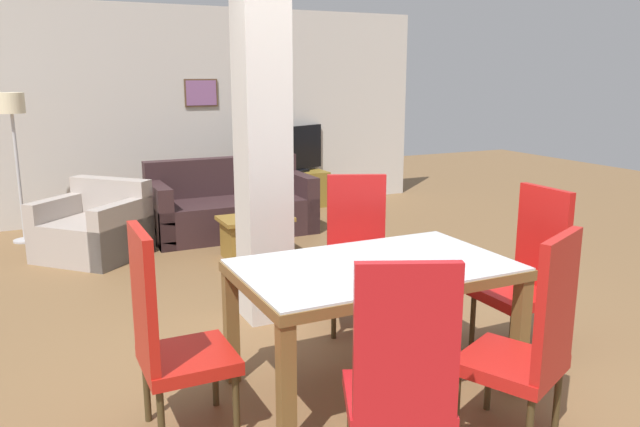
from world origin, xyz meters
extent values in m
plane|color=brown|center=(0.00, 0.00, 0.00)|extent=(18.00, 18.00, 0.00)
cube|color=beige|center=(0.00, 5.22, 1.35)|extent=(7.20, 0.06, 2.70)
cube|color=brown|center=(0.41, 5.18, 1.60)|extent=(0.44, 0.02, 0.36)
cube|color=#8C598C|center=(0.41, 5.17, 1.60)|extent=(0.40, 0.01, 0.32)
cube|color=beige|center=(-0.18, 1.32, 1.35)|extent=(0.34, 0.35, 2.70)
cube|color=brown|center=(0.00, -0.45, 0.73)|extent=(1.58, 0.06, 0.06)
cube|color=brown|center=(0.00, 0.45, 0.73)|extent=(1.58, 0.06, 0.06)
cube|color=brown|center=(-0.76, 0.00, 0.73)|extent=(0.06, 0.84, 0.06)
cube|color=brown|center=(0.76, 0.00, 0.73)|extent=(0.06, 0.84, 0.06)
cube|color=silver|center=(0.00, 0.00, 0.77)|extent=(1.56, 0.94, 0.01)
cube|color=brown|center=(-0.74, -0.43, 0.35)|extent=(0.08, 0.08, 0.70)
cube|color=brown|center=(0.74, -0.43, 0.35)|extent=(0.08, 0.08, 0.70)
cube|color=brown|center=(-0.74, 0.43, 0.35)|extent=(0.08, 0.08, 0.70)
cube|color=brown|center=(0.74, 0.43, 0.35)|extent=(0.08, 0.08, 0.70)
cube|color=red|center=(0.35, -0.77, 0.41)|extent=(0.61, 0.61, 0.07)
cube|color=red|center=(0.44, -0.95, 0.78)|extent=(0.42, 0.23, 0.68)
cylinder|color=#3F3119|center=(0.10, -0.67, 0.19)|extent=(0.04, 0.04, 0.37)
cylinder|color=#3F3119|center=(0.45, -0.51, 0.19)|extent=(0.04, 0.04, 0.37)
cylinder|color=#3F3119|center=(0.61, -0.86, 0.19)|extent=(0.04, 0.04, 0.37)
cube|color=red|center=(0.35, 0.82, 0.41)|extent=(0.60, 0.60, 0.07)
cube|color=red|center=(0.44, 1.01, 0.78)|extent=(0.42, 0.22, 0.68)
cylinder|color=#3F3119|center=(0.45, 0.57, 0.19)|extent=(0.04, 0.04, 0.37)
cylinder|color=#3F3119|center=(0.11, 0.72, 0.19)|extent=(0.04, 0.04, 0.37)
cylinder|color=#3F3119|center=(0.60, 0.92, 0.19)|extent=(0.04, 0.04, 0.37)
cylinder|color=#3F3119|center=(0.26, 1.07, 0.19)|extent=(0.04, 0.04, 0.37)
cube|color=red|center=(-1.11, 0.00, 0.41)|extent=(0.46, 0.46, 0.07)
cube|color=red|center=(-1.31, 0.00, 0.78)|extent=(0.05, 0.44, 0.68)
cylinder|color=#3F3119|center=(-0.92, 0.19, 0.19)|extent=(0.04, 0.04, 0.37)
cylinder|color=#3F3119|center=(-0.92, -0.19, 0.19)|extent=(0.04, 0.04, 0.37)
cylinder|color=#3F3119|center=(-1.30, 0.19, 0.19)|extent=(0.04, 0.04, 0.37)
cylinder|color=#3F3119|center=(-1.30, -0.19, 0.19)|extent=(0.04, 0.04, 0.37)
cube|color=red|center=(1.10, 0.00, 0.41)|extent=(0.46, 0.46, 0.07)
cube|color=red|center=(1.31, 0.00, 0.78)|extent=(0.05, 0.44, 0.68)
cylinder|color=#3F3119|center=(0.91, -0.19, 0.19)|extent=(0.04, 0.04, 0.37)
cylinder|color=#3F3119|center=(0.91, 0.19, 0.19)|extent=(0.04, 0.04, 0.37)
cylinder|color=#3F3119|center=(1.29, -0.19, 0.19)|extent=(0.04, 0.04, 0.37)
cylinder|color=#3F3119|center=(1.29, 0.19, 0.19)|extent=(0.04, 0.04, 0.37)
cube|color=red|center=(-0.35, -0.81, 0.41)|extent=(0.61, 0.61, 0.07)
cube|color=red|center=(-0.44, -1.00, 0.78)|extent=(0.42, 0.22, 0.68)
cylinder|color=#3F3119|center=(-0.45, -0.56, 0.19)|extent=(0.04, 0.04, 0.37)
cylinder|color=#3F3119|center=(-0.10, -0.71, 0.19)|extent=(0.04, 0.04, 0.37)
cube|color=#352123|center=(0.37, 3.87, 0.21)|extent=(1.86, 0.87, 0.42)
cube|color=#352123|center=(0.37, 4.22, 0.64)|extent=(1.86, 0.18, 0.45)
cube|color=#352123|center=(1.22, 3.87, 0.33)|extent=(0.16, 0.87, 0.67)
cube|color=#352123|center=(-0.48, 3.87, 0.33)|extent=(0.16, 0.87, 0.67)
cube|color=#AC9F96|center=(-1.22, 3.58, 0.20)|extent=(1.25, 1.25, 0.40)
cube|color=#AC9F96|center=(-0.97, 3.81, 0.59)|extent=(0.76, 0.79, 0.37)
cube|color=#AC9F96|center=(-0.95, 3.30, 0.30)|extent=(0.71, 0.69, 0.61)
cube|color=#AC9F96|center=(-1.48, 3.85, 0.30)|extent=(0.71, 0.69, 0.61)
cube|color=olive|center=(0.30, 2.89, 0.40)|extent=(0.72, 0.47, 0.04)
cube|color=olive|center=(0.30, 2.89, 0.19)|extent=(0.64, 0.39, 0.38)
cylinder|color=#4C2D14|center=(0.51, 2.98, 0.51)|extent=(0.06, 0.06, 0.18)
cylinder|color=#4C2D14|center=(0.51, 2.98, 0.63)|extent=(0.02, 0.02, 0.06)
cylinder|color=#B7B7BC|center=(0.51, 2.98, 0.67)|extent=(0.03, 0.03, 0.01)
cube|color=olive|center=(1.62, 4.94, 0.25)|extent=(0.95, 0.40, 0.50)
cube|color=black|center=(1.62, 4.94, 0.51)|extent=(0.49, 0.37, 0.03)
cube|color=black|center=(1.62, 4.94, 0.83)|extent=(1.04, 0.50, 0.61)
cylinder|color=#B7B7BC|center=(-1.84, 4.58, 0.01)|extent=(0.26, 0.26, 0.02)
cylinder|color=#B7B7BC|center=(-1.84, 4.58, 0.72)|extent=(0.04, 0.04, 1.41)
cylinder|color=beige|center=(-1.84, 4.58, 1.54)|extent=(0.28, 0.28, 0.22)
camera|label=1|loc=(-1.78, -2.98, 1.85)|focal=35.00mm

